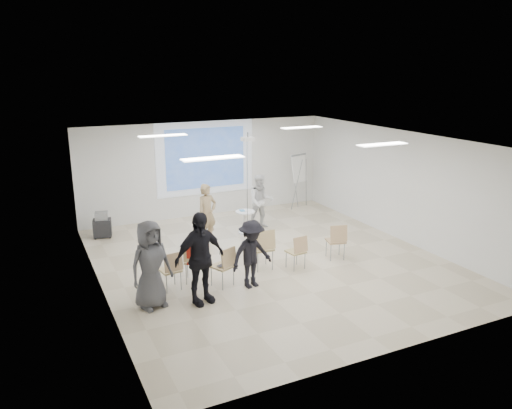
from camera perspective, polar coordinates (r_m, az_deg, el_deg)
name	(u,v)px	position (r m, az deg, el deg)	size (l,w,h in m)	color
floor	(270,263)	(12.40, 1.61, -6.69)	(8.00, 9.00, 0.10)	beige
ceiling	(271,138)	(11.59, 1.72, 7.64)	(8.00, 9.00, 0.10)	white
wall_back	(205,169)	(15.98, -5.83, 4.11)	(8.00, 0.10, 3.00)	silver
wall_left	(95,225)	(10.74, -17.95, -2.23)	(0.10, 9.00, 3.00)	silver
wall_right	(403,186)	(14.17, 16.41, 2.08)	(0.10, 9.00, 3.00)	silver
projection_halo	(206,158)	(15.85, -5.78, 5.31)	(3.20, 0.01, 2.30)	silver
projection_image	(206,158)	(15.84, -5.76, 5.30)	(2.60, 0.01, 1.90)	#335EB0
pedestal_table	(245,221)	(14.27, -1.25, -1.85)	(0.61, 0.61, 0.68)	white
player_left	(207,210)	(13.45, -5.61, -0.59)	(0.67, 0.46, 1.84)	tan
player_right	(261,199)	(14.65, 0.57, 0.68)	(0.86, 0.68, 1.77)	silver
controller_left	(210,196)	(13.66, -5.30, 0.94)	(0.04, 0.11, 0.04)	white
controller_right	(252,187)	(14.71, -0.49, 1.99)	(0.04, 0.13, 0.04)	silver
chair_far_left	(171,268)	(10.80, -9.64, -7.13)	(0.47, 0.49, 0.88)	tan
chair_left_mid	(195,258)	(11.07, -7.02, -6.04)	(0.62, 0.64, 1.00)	tan
chair_left_inner	(225,264)	(10.84, -3.58, -6.75)	(0.57, 0.59, 0.91)	tan
chair_center	(263,246)	(11.68, 0.86, -4.75)	(0.49, 0.52, 1.00)	tan
chair_right_inner	(298,249)	(11.77, 4.78, -5.14)	(0.44, 0.47, 0.84)	tan
chair_right_far	(337,239)	(12.46, 9.21, -3.88)	(0.53, 0.56, 0.92)	tan
red_jacket	(198,254)	(10.91, -6.64, -5.63)	(0.49, 0.11, 0.46)	#AD2215
laptop	(222,264)	(10.92, -3.91, -6.85)	(0.33, 0.24, 0.03)	black
audience_left	(200,252)	(9.97, -6.47, -5.39)	(1.27, 0.76, 2.19)	black
audience_mid	(252,250)	(10.70, -0.50, -5.18)	(1.11, 0.60, 1.71)	black
audience_outer	(150,259)	(9.99, -12.00, -6.16)	(0.98, 0.64, 2.00)	#505055
flipchart_easel	(299,169)	(16.71, 4.96, 4.12)	(0.76, 0.60, 1.84)	gray
av_cart	(102,226)	(14.61, -17.17, -2.32)	(0.56, 0.48, 0.73)	black
ceiling_projector	(248,144)	(13.01, -0.93, 6.90)	(0.30, 0.25, 3.00)	white
fluor_panel_nw	(163,136)	(12.74, -10.60, 7.74)	(1.20, 0.30, 0.02)	white
fluor_panel_ne	(302,127)	(14.30, 5.22, 8.76)	(1.20, 0.30, 0.02)	white
fluor_panel_sw	(213,158)	(9.44, -4.95, 5.30)	(1.20, 0.30, 0.02)	white
fluor_panel_se	(382,144)	(11.46, 14.22, 6.68)	(1.20, 0.30, 0.02)	white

